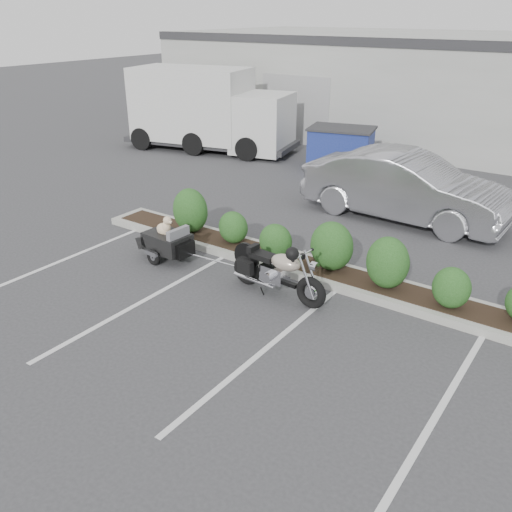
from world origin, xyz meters
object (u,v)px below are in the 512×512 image
Objects in this scene: sedan at (405,187)px; delivery_truck at (209,112)px; motorcycle at (277,272)px; dumpster at (341,148)px; pet_trailer at (167,241)px.

sedan is 9.31m from delivery_truck.
dumpster reaches higher than motorcycle.
pet_trailer is 6.14m from sedan.
dumpster is at bearing 47.84° from sedan.
pet_trailer is 10.04m from delivery_truck.
pet_trailer is at bearing -68.35° from delivery_truck.
pet_trailer is 0.33× the size of sedan.
delivery_truck is (-8.42, 8.27, 0.94)m from motorcycle.
dumpster is (-3.50, 3.36, -0.14)m from sedan.
delivery_truck is at bearing 139.21° from motorcycle.
sedan is 0.76× the size of delivery_truck.
motorcycle is 9.18m from dumpster.
sedan is 2.14× the size of dumpster.
sedan reaches higher than dumpster.
dumpster reaches higher than pet_trailer.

